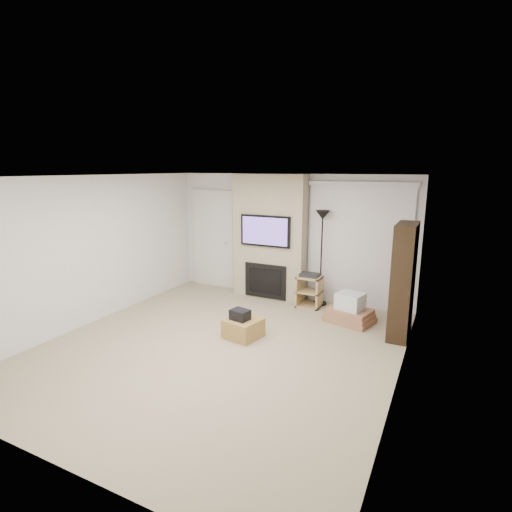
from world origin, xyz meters
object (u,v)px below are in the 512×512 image
at_px(ottoman, 243,328).
at_px(bookshelf, 403,281).
at_px(box_stack, 350,311).
at_px(av_stand, 309,289).
at_px(floor_lamp, 322,231).

distance_m(ottoman, bookshelf, 2.59).
relative_size(ottoman, box_stack, 0.56).
bearing_deg(bookshelf, av_stand, 159.08).
bearing_deg(floor_lamp, bookshelf, -29.19).
relative_size(av_stand, box_stack, 0.74).
bearing_deg(ottoman, box_stack, 45.75).
height_order(floor_lamp, box_stack, floor_lamp).
bearing_deg(av_stand, floor_lamp, 57.09).
distance_m(floor_lamp, av_stand, 1.13).
height_order(ottoman, bookshelf, bookshelf).
xyz_separation_m(ottoman, av_stand, (0.46, 1.83, 0.20)).
relative_size(ottoman, av_stand, 0.76).
xyz_separation_m(box_stack, bookshelf, (0.84, -0.22, 0.70)).
bearing_deg(floor_lamp, av_stand, -122.91).
distance_m(ottoman, av_stand, 1.89).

